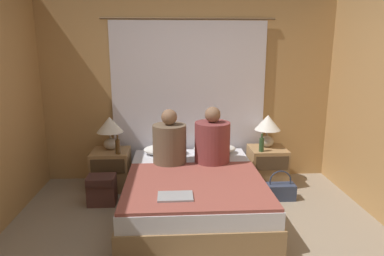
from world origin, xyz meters
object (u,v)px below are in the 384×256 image
lamp_left (110,128)px  nightstand_right (267,166)px  handbag_on_floor (280,191)px  beer_bottle_on_left_stand (118,146)px  backpack_on_floor (102,188)px  pillow_right (215,149)px  person_right_in_bed (212,141)px  laptop_on_bed (175,196)px  person_left_in_bed (170,143)px  bed (194,193)px  pillow_left (165,150)px  nightstand_left (111,169)px  beer_bottle_on_right_stand (262,144)px  lamp_right (268,126)px

lamp_left → nightstand_right: bearing=-2.0°
nightstand_right → handbag_on_floor: nightstand_right is taller
lamp_left → beer_bottle_on_left_stand: bearing=-59.4°
backpack_on_floor → pillow_right: bearing=20.8°
lamp_left → person_right_in_bed: size_ratio=0.62×
nightstand_right → person_right_in_bed: bearing=-155.3°
laptop_on_bed → backpack_on_floor: laptop_on_bed is taller
backpack_on_floor → nightstand_right: bearing=13.0°
pillow_right → person_left_in_bed: (-0.58, -0.40, 0.20)m
bed → nightstand_right: bearing=34.6°
lamp_left → pillow_left: bearing=-2.2°
nightstand_right → person_left_in_bed: bearing=-164.4°
nightstand_left → pillow_left: (0.69, 0.04, 0.24)m
handbag_on_floor → pillow_left: bearing=159.5°
beer_bottle_on_right_stand → laptop_on_bed: (-1.09, -1.20, -0.12)m
nightstand_left → beer_bottle_on_left_stand: size_ratio=2.08×
pillow_right → beer_bottle_on_left_stand: bearing=-171.6°
pillow_right → laptop_on_bed: bearing=-110.9°
lamp_left → beer_bottle_on_left_stand: lamp_left is taller
pillow_right → laptop_on_bed: size_ratio=1.73×
nightstand_right → beer_bottle_on_left_stand: beer_bottle_on_left_stand is taller
lamp_right → pillow_left: 1.37m
pillow_right → pillow_left: bearing=180.0°
pillow_right → handbag_on_floor: size_ratio=1.52×
bed → lamp_right: 1.39m
lamp_left → laptop_on_bed: size_ratio=1.34×
lamp_left → handbag_on_floor: lamp_left is taller
person_right_in_bed → backpack_on_floor: (-1.29, -0.12, -0.51)m
lamp_right → person_right_in_bed: bearing=-151.2°
beer_bottle_on_left_stand → handbag_on_floor: (1.94, -0.33, -0.49)m
handbag_on_floor → person_left_in_bed: bearing=175.0°
bed → backpack_on_floor: size_ratio=5.57×
handbag_on_floor → bed: bearing=-167.6°
person_left_in_bed → beer_bottle_on_left_stand: size_ratio=2.76×
beer_bottle_on_left_stand → person_left_in_bed: bearing=-19.2°
backpack_on_floor → handbag_on_floor: size_ratio=0.95×
backpack_on_floor → lamp_right: bearing=14.8°
beer_bottle_on_right_stand → backpack_on_floor: size_ratio=0.67×
backpack_on_floor → handbag_on_floor: (2.09, 0.01, -0.09)m
lamp_left → laptop_on_bed: bearing=-60.1°
lamp_right → person_right_in_bed: size_ratio=0.62×
pillow_right → backpack_on_floor: pillow_right is taller
lamp_left → beer_bottle_on_right_stand: size_ratio=1.85×
person_right_in_bed → beer_bottle_on_left_stand: 1.16m
bed → person_left_in_bed: 0.65m
lamp_left → beer_bottle_on_left_stand: size_ratio=1.78×
person_right_in_bed → backpack_on_floor: 1.39m
laptop_on_bed → backpack_on_floor: (-0.84, 0.86, -0.27)m
beer_bottle_on_right_stand → laptop_on_bed: bearing=-132.3°
backpack_on_floor → person_right_in_bed: bearing=5.4°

